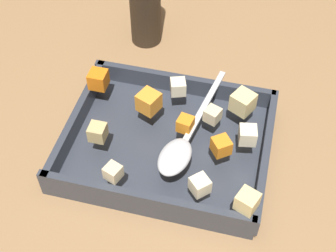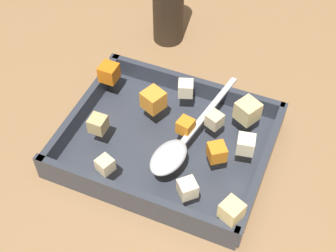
# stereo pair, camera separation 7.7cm
# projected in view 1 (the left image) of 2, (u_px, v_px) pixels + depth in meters

# --- Properties ---
(ground_plane) EXTENTS (4.00, 4.00, 0.00)m
(ground_plane) POSITION_uv_depth(u_px,v_px,m) (167.00, 145.00, 0.83)
(ground_plane) COLOR #936D47
(baking_dish) EXTENTS (0.34, 0.27, 0.05)m
(baking_dish) POSITION_uv_depth(u_px,v_px,m) (168.00, 144.00, 0.81)
(baking_dish) COLOR #333842
(baking_dish) RESTS_ON ground_plane
(carrot_chunk_center) EXTENTS (0.04, 0.04, 0.03)m
(carrot_chunk_center) POSITION_uv_depth(u_px,v_px,m) (221.00, 146.00, 0.74)
(carrot_chunk_center) COLOR orange
(carrot_chunk_center) RESTS_ON baking_dish
(carrot_chunk_near_left) EXTENTS (0.03, 0.03, 0.02)m
(carrot_chunk_near_left) POSITION_uv_depth(u_px,v_px,m) (185.00, 125.00, 0.77)
(carrot_chunk_near_left) COLOR orange
(carrot_chunk_near_left) RESTS_ON baking_dish
(carrot_chunk_heap_side) EXTENTS (0.04, 0.04, 0.03)m
(carrot_chunk_heap_side) POSITION_uv_depth(u_px,v_px,m) (149.00, 102.00, 0.80)
(carrot_chunk_heap_side) COLOR orange
(carrot_chunk_heap_side) RESTS_ON baking_dish
(carrot_chunk_corner_sw) EXTENTS (0.03, 0.03, 0.03)m
(carrot_chunk_corner_sw) POSITION_uv_depth(u_px,v_px,m) (98.00, 79.00, 0.84)
(carrot_chunk_corner_sw) COLOR orange
(carrot_chunk_corner_sw) RESTS_ON baking_dish
(potato_chunk_heap_top) EXTENTS (0.03, 0.03, 0.03)m
(potato_chunk_heap_top) POSITION_uv_depth(u_px,v_px,m) (248.00, 133.00, 0.76)
(potato_chunk_heap_top) COLOR beige
(potato_chunk_heap_top) RESTS_ON baking_dish
(potato_chunk_far_left) EXTENTS (0.03, 0.03, 0.03)m
(potato_chunk_far_left) POSITION_uv_depth(u_px,v_px,m) (179.00, 87.00, 0.83)
(potato_chunk_far_left) COLOR beige
(potato_chunk_far_left) RESTS_ON baking_dish
(potato_chunk_near_spoon) EXTENTS (0.05, 0.05, 0.03)m
(potato_chunk_near_spoon) POSITION_uv_depth(u_px,v_px,m) (243.00, 102.00, 0.80)
(potato_chunk_near_spoon) COLOR #E0CC89
(potato_chunk_near_spoon) RESTS_ON baking_dish
(potato_chunk_mid_left) EXTENTS (0.03, 0.03, 0.02)m
(potato_chunk_mid_left) POSITION_uv_depth(u_px,v_px,m) (113.00, 172.00, 0.71)
(potato_chunk_mid_left) COLOR beige
(potato_chunk_mid_left) RESTS_ON baking_dish
(potato_chunk_under_handle) EXTENTS (0.03, 0.03, 0.03)m
(potato_chunk_under_handle) POSITION_uv_depth(u_px,v_px,m) (98.00, 132.00, 0.76)
(potato_chunk_under_handle) COLOR tan
(potato_chunk_under_handle) RESTS_ON baking_dish
(potato_chunk_rim_edge) EXTENTS (0.03, 0.03, 0.02)m
(potato_chunk_rim_edge) POSITION_uv_depth(u_px,v_px,m) (213.00, 115.00, 0.79)
(potato_chunk_rim_edge) COLOR beige
(potato_chunk_rim_edge) RESTS_ON baking_dish
(potato_chunk_back_center) EXTENTS (0.04, 0.04, 0.03)m
(potato_chunk_back_center) POSITION_uv_depth(u_px,v_px,m) (200.00, 185.00, 0.70)
(potato_chunk_back_center) COLOR beige
(potato_chunk_back_center) RESTS_ON baking_dish
(potato_chunk_corner_nw) EXTENTS (0.04, 0.04, 0.03)m
(potato_chunk_corner_nw) POSITION_uv_depth(u_px,v_px,m) (247.00, 201.00, 0.68)
(potato_chunk_corner_nw) COLOR #E0CC89
(potato_chunk_corner_nw) RESTS_ON baking_dish
(serving_spoon) EXTENTS (0.07, 0.26, 0.02)m
(serving_spoon) POSITION_uv_depth(u_px,v_px,m) (178.00, 151.00, 0.74)
(serving_spoon) COLOR silver
(serving_spoon) RESTS_ON baking_dish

